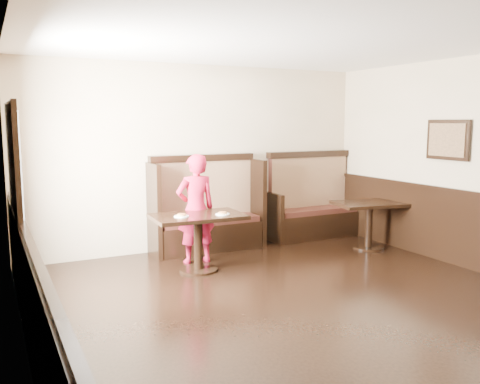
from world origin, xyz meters
TOP-DOWN VIEW (x-y plane):
  - ground at (0.00, 0.00)m, footprint 7.00×7.00m
  - room_shell at (-0.30, 0.28)m, footprint 7.00×7.00m
  - booth_main at (0.00, 3.30)m, footprint 1.75×0.72m
  - booth_neighbor at (1.95, 3.29)m, footprint 1.65×0.72m
  - table_main at (-0.54, 2.29)m, footprint 1.20×0.78m
  - table_neighbor at (2.26, 2.22)m, footprint 1.15×0.87m
  - child at (-0.41, 2.69)m, footprint 0.56×0.38m
  - pizza_plate_left at (-0.78, 2.26)m, footprint 0.19×0.19m
  - pizza_plate_right at (-0.25, 2.16)m, footprint 0.19×0.19m

SIDE VIEW (x-z plane):
  - ground at x=0.00m, z-range 0.00..0.00m
  - booth_neighbor at x=1.95m, z-range -0.24..1.21m
  - booth_main at x=0.00m, z-range -0.20..1.25m
  - table_neighbor at x=2.26m, z-range 0.18..0.90m
  - table_main at x=-0.54m, z-range 0.20..0.95m
  - room_shell at x=-0.30m, z-range -2.83..4.17m
  - child at x=-0.41m, z-range 0.00..1.51m
  - pizza_plate_right at x=-0.25m, z-range 0.75..0.78m
  - pizza_plate_left at x=-0.78m, z-range 0.75..0.78m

